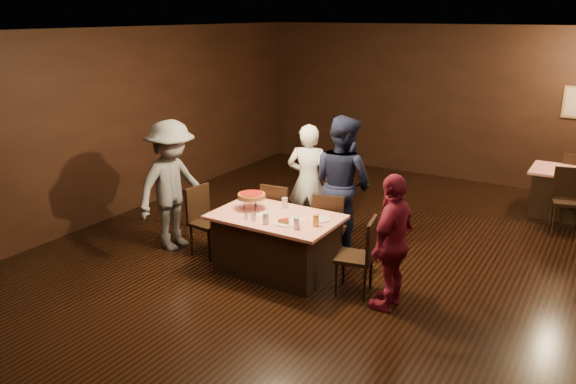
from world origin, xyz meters
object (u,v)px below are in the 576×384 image
Objects in this scene: chair_far_right at (331,225)px; plate_empty at (320,219)px; back_table at (571,194)px; diner_white_jacket at (308,181)px; glass_back at (285,203)px; diner_navy_hoodie at (342,184)px; diner_red_shirt at (393,242)px; chair_back_near at (567,200)px; chair_end_left at (208,221)px; diner_grey_knit at (172,186)px; main_table at (276,244)px; glass_front_right at (297,223)px; chair_far_left at (280,214)px; chair_back_far at (576,180)px; pizza_stand at (252,196)px; glass_front_left at (266,218)px; glass_amber at (316,220)px; chair_end_right at (355,256)px.

chair_far_right is 3.80× the size of plate_empty.
diner_white_jacket reaches higher than back_table.
back_table is 9.29× the size of glass_back.
diner_red_shirt is at bearing 153.01° from diner_navy_hoodie.
chair_back_near is at bearing -163.80° from diner_white_jacket.
diner_red_shirt is (1.21, -1.23, -0.17)m from diner_navy_hoodie.
chair_end_left is 0.72m from diner_grey_knit.
main_table is 11.43× the size of glass_front_right.
diner_white_jacket is 1.40m from plate_empty.
chair_end_left is at bearing 38.58° from diner_white_jacket.
chair_far_left is 0.50× the size of diner_navy_hoodie.
diner_white_jacket is (-3.28, -3.55, 0.37)m from chair_back_far.
pizza_stand reaches higher than chair_back_near.
chair_back_far is 5.15m from diner_red_shirt.
diner_grey_knit is at bearing -177.77° from main_table.
chair_end_left is 0.60× the size of diner_red_shirt.
back_table is at bearing 56.75° from glass_front_left.
main_table is at bearing -164.74° from plate_empty.
diner_red_shirt is 11.27× the size of glass_amber.
glass_amber is (1.00, -0.10, -0.11)m from pizza_stand.
chair_far_right is 2.50× the size of pizza_stand.
chair_back_far is 5.72m from glass_front_right.
back_table is 0.76× the size of diner_white_jacket.
main_table is at bearing 175.24° from glass_amber.
glass_back is at bearing 81.36° from diner_navy_hoodie.
chair_end_left reaches higher than glass_front_right.
pizza_stand is at bearing 84.14° from chair_far_left.
chair_far_left is 2.18m from diner_red_shirt.
glass_front_left is at bearing -84.94° from chair_end_right.
chair_back_far is at bearing 62.17° from plate_empty.
back_table is at bearing 52.02° from glass_back.
chair_far_left is at bearing -51.43° from diner_grey_knit.
plate_empty is (2.21, 0.21, -0.14)m from diner_grey_knit.
glass_front_right is at bearing -29.05° from main_table.
chair_far_right is 0.69m from plate_empty.
diner_white_jacket is at bearing -54.04° from chair_far_right.
main_table is 11.43× the size of glass_front_left.
diner_white_jacket is 1.01m from glass_back.
glass_front_left is at bearing 57.17° from chair_far_right.
back_table is 0.61m from chair_back_far.
pizza_stand is at bearing -102.80° from chair_end_right.
chair_end_right is (2.20, 0.00, 0.00)m from chair_end_left.
chair_back_far reaches higher than glass_amber.
chair_end_left is 5.44m from chair_back_near.
plate_empty is (-2.48, -4.69, 0.30)m from chair_back_far.
chair_far_right is 0.56× the size of diner_white_jacket.
back_table is at bearing -41.72° from diner_grey_knit.
back_table is 9.29× the size of glass_front_left.
glass_back is (-0.45, -0.45, 0.37)m from chair_far_right.
pizza_stand is at bearing -91.11° from diner_red_shirt.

